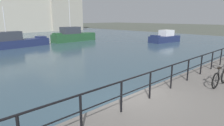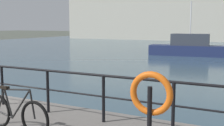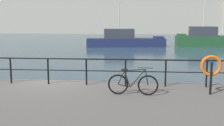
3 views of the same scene
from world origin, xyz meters
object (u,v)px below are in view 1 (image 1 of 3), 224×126
(moored_blue_motorboat, at_px, (165,38))
(parked_bicycle, at_px, (220,78))
(moored_harbor_tender, at_px, (12,42))
(moored_small_launch, at_px, (73,36))

(moored_blue_motorboat, relative_size, parked_bicycle, 3.22)
(moored_blue_motorboat, height_order, moored_harbor_tender, moored_harbor_tender)
(moored_blue_motorboat, relative_size, moored_harbor_tender, 0.60)
(moored_small_launch, bearing_deg, moored_blue_motorboat, 129.67)
(moored_blue_motorboat, height_order, moored_small_launch, moored_small_launch)
(moored_blue_motorboat, bearing_deg, moored_small_launch, -41.74)
(moored_small_launch, height_order, parked_bicycle, moored_small_launch)
(moored_harbor_tender, distance_m, parked_bicycle, 24.26)
(moored_small_launch, relative_size, parked_bicycle, 4.37)
(moored_small_launch, bearing_deg, moored_harbor_tender, 2.78)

